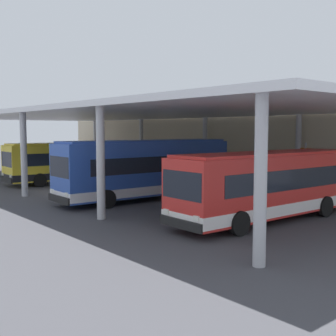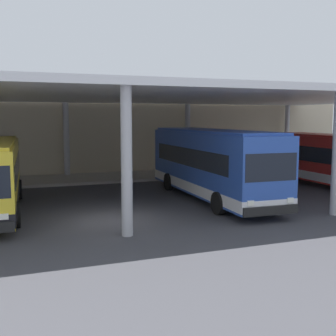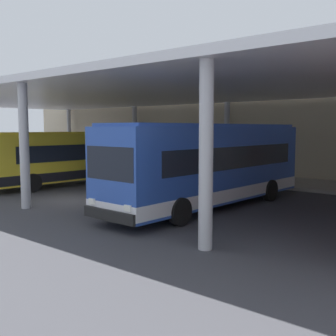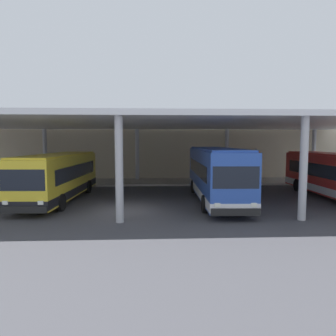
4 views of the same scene
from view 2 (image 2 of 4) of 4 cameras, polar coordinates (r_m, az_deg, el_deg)
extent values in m
plane|color=#3D3D42|center=(17.61, -7.67, -6.96)|extent=(200.00, 200.00, 0.00)
cube|color=#A39E93|center=(28.97, -12.98, -1.49)|extent=(42.00, 4.50, 0.18)
cube|color=#C1B293|center=(31.91, -13.96, 5.54)|extent=(48.00, 1.60, 7.19)
cube|color=silver|center=(22.54, -11.13, 9.79)|extent=(40.00, 17.00, 0.30)
cylinder|color=#B2B2B7|center=(14.77, -5.62, 0.78)|extent=(0.40, 0.40, 5.25)
cylinder|color=#B2B2B7|center=(30.46, -13.56, 3.68)|extent=(0.40, 0.40, 5.25)
cylinder|color=#B2B2B7|center=(32.93, 2.65, 4.07)|extent=(0.40, 0.40, 5.25)
cylinder|color=#B2B2B7|center=(37.58, 15.74, 4.16)|extent=(0.40, 0.40, 5.25)
cube|color=white|center=(15.12, -21.26, -6.14)|extent=(0.28, 0.09, 0.20)
cylinder|color=black|center=(17.15, -19.81, -5.96)|extent=(0.32, 1.01, 1.00)
cylinder|color=black|center=(23.13, -19.49, -2.73)|extent=(0.32, 1.01, 1.00)
cube|color=#284CA8|center=(21.81, 5.79, 0.78)|extent=(2.85, 11.27, 3.10)
cube|color=silver|center=(21.97, 5.75, -2.33)|extent=(2.87, 11.29, 0.50)
cube|color=black|center=(21.92, 5.63, 1.60)|extent=(2.82, 9.26, 0.90)
cube|color=black|center=(16.93, 13.70, 0.10)|extent=(2.30, 0.19, 1.10)
cube|color=black|center=(17.13, 13.70, -5.59)|extent=(2.45, 0.24, 0.36)
cube|color=#2A50B0|center=(21.71, 5.84, 5.01)|extent=(2.63, 10.82, 0.12)
cube|color=yellow|center=(16.87, 13.74, 3.55)|extent=(1.75, 0.17, 0.28)
cube|color=white|center=(16.60, 11.09, -4.68)|extent=(0.28, 0.09, 0.20)
cube|color=white|center=(17.57, 16.20, -4.20)|extent=(0.28, 0.09, 0.20)
cylinder|color=black|center=(18.40, 6.81, -4.75)|extent=(0.31, 1.01, 1.00)
cylinder|color=black|center=(19.58, 13.30, -4.19)|extent=(0.31, 1.01, 1.00)
cylinder|color=black|center=(24.37, 0.09, -1.88)|extent=(0.31, 1.01, 1.00)
cylinder|color=black|center=(25.27, 5.35, -1.60)|extent=(0.31, 1.01, 1.00)
cube|color=red|center=(27.14, 21.62, 1.08)|extent=(2.76, 10.46, 2.70)
cube|color=white|center=(27.25, 21.53, -1.01)|extent=(2.78, 10.48, 0.50)
cube|color=black|center=(27.23, 21.44, 1.74)|extent=(2.75, 8.59, 0.90)
cube|color=red|center=(27.05, 21.75, 4.06)|extent=(2.55, 10.04, 0.12)
cylinder|color=black|center=(28.75, 15.93, -0.82)|extent=(0.30, 1.01, 1.00)
cylinder|color=black|center=(30.22, 19.73, -0.60)|extent=(0.30, 1.01, 1.00)
cylinder|color=#B2B2B7|center=(31.67, 8.16, 2.38)|extent=(0.12, 0.12, 3.20)
cube|color=orange|center=(31.63, 8.19, 3.07)|extent=(0.70, 0.04, 1.80)
camera|label=1|loc=(30.74, 62.46, 3.18)|focal=46.34mm
camera|label=3|loc=(20.12, 55.12, 1.71)|focal=43.75mm
camera|label=4|loc=(5.57, 74.42, 0.31)|focal=31.99mm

